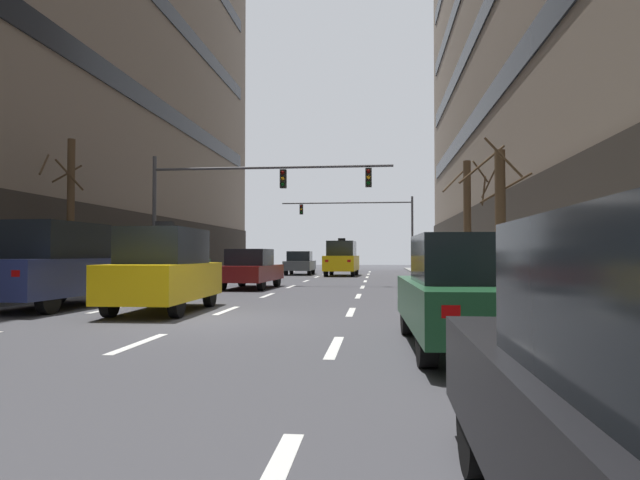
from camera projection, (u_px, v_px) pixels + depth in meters
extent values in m
plane|color=#424247|center=(201.00, 320.00, 11.51)|extent=(120.00, 120.00, 0.00)
cube|color=gray|center=(574.00, 322.00, 10.71)|extent=(2.83, 80.00, 0.14)
cube|color=silver|center=(108.00, 309.00, 13.82)|extent=(0.16, 2.00, 0.01)
cube|color=silver|center=(180.00, 295.00, 18.79)|extent=(0.16, 2.00, 0.01)
cube|color=silver|center=(221.00, 286.00, 23.76)|extent=(0.16, 2.00, 0.01)
cube|color=silver|center=(248.00, 281.00, 28.73)|extent=(0.16, 2.00, 0.01)
cube|color=silver|center=(267.00, 277.00, 33.70)|extent=(0.16, 2.00, 0.01)
cube|color=silver|center=(282.00, 274.00, 38.67)|extent=(0.16, 2.00, 0.01)
cube|color=silver|center=(293.00, 272.00, 43.64)|extent=(0.16, 2.00, 0.01)
cube|color=silver|center=(139.00, 343.00, 8.53)|extent=(0.16, 2.00, 0.01)
cube|color=silver|center=(227.00, 310.00, 13.50)|extent=(0.16, 2.00, 0.01)
cube|color=silver|center=(267.00, 295.00, 18.47)|extent=(0.16, 2.00, 0.01)
cube|color=silver|center=(291.00, 287.00, 23.44)|extent=(0.16, 2.00, 0.01)
cube|color=silver|center=(306.00, 281.00, 28.41)|extent=(0.16, 2.00, 0.01)
cube|color=silver|center=(317.00, 277.00, 33.38)|extent=(0.16, 2.00, 0.01)
cube|color=silver|center=(325.00, 274.00, 38.35)|extent=(0.16, 2.00, 0.01)
cube|color=silver|center=(331.00, 272.00, 43.32)|extent=(0.16, 2.00, 0.01)
cube|color=silver|center=(335.00, 347.00, 8.20)|extent=(0.16, 2.00, 0.01)
cube|color=silver|center=(351.00, 312.00, 13.17)|extent=(0.16, 2.00, 0.01)
cube|color=silver|center=(358.00, 296.00, 18.14)|extent=(0.16, 2.00, 0.01)
cube|color=silver|center=(363.00, 287.00, 23.11)|extent=(0.16, 2.00, 0.01)
cube|color=silver|center=(365.00, 281.00, 28.08)|extent=(0.16, 2.00, 0.01)
cube|color=silver|center=(367.00, 277.00, 33.05)|extent=(0.16, 2.00, 0.01)
cube|color=silver|center=(369.00, 274.00, 38.02)|extent=(0.16, 2.00, 0.01)
cube|color=silver|center=(370.00, 272.00, 42.99)|extent=(0.16, 2.00, 0.01)
cylinder|color=black|center=(168.00, 279.00, 23.88)|extent=(0.23, 0.65, 0.64)
cylinder|color=black|center=(202.00, 279.00, 23.68)|extent=(0.23, 0.65, 0.64)
cylinder|color=black|center=(141.00, 282.00, 21.27)|extent=(0.23, 0.65, 0.64)
cylinder|color=black|center=(179.00, 282.00, 21.08)|extent=(0.23, 0.65, 0.64)
cube|color=#1E512D|center=(173.00, 270.00, 22.49)|extent=(1.87, 4.31, 0.88)
cube|color=black|center=(173.00, 248.00, 22.51)|extent=(1.61, 2.56, 0.88)
cube|color=white|center=(178.00, 265.00, 24.66)|extent=(0.20, 0.08, 0.14)
cube|color=red|center=(135.00, 267.00, 20.49)|extent=(0.20, 0.08, 0.14)
cube|color=white|center=(205.00, 265.00, 24.50)|extent=(0.20, 0.08, 0.14)
cube|color=red|center=(167.00, 267.00, 20.33)|extent=(0.20, 0.08, 0.14)
cylinder|color=black|center=(154.00, 295.00, 14.62)|extent=(0.23, 0.63, 0.63)
cylinder|color=black|center=(210.00, 295.00, 14.50)|extent=(0.23, 0.63, 0.63)
cylinder|color=black|center=(110.00, 303.00, 12.06)|extent=(0.23, 0.63, 0.63)
cylinder|color=black|center=(177.00, 304.00, 11.93)|extent=(0.23, 0.63, 0.63)
cube|color=yellow|center=(164.00, 281.00, 13.29)|extent=(1.86, 4.23, 0.86)
cube|color=black|center=(165.00, 246.00, 13.31)|extent=(1.59, 2.51, 0.86)
cube|color=white|center=(170.00, 272.00, 15.39)|extent=(0.19, 0.08, 0.13)
cube|color=red|center=(100.00, 279.00, 11.29)|extent=(0.19, 0.08, 0.13)
cube|color=white|center=(212.00, 272.00, 15.29)|extent=(0.19, 0.08, 0.13)
cube|color=red|center=(157.00, 279.00, 11.19)|extent=(0.19, 0.08, 0.13)
cube|color=black|center=(165.00, 225.00, 13.32)|extent=(0.42, 0.20, 0.17)
cylinder|color=black|center=(332.00, 270.00, 36.79)|extent=(0.26, 0.70, 0.70)
cylinder|color=black|center=(356.00, 270.00, 36.55)|extent=(0.26, 0.70, 0.70)
cylinder|color=black|center=(326.00, 271.00, 33.97)|extent=(0.26, 0.70, 0.70)
cylinder|color=black|center=(353.00, 271.00, 33.73)|extent=(0.26, 0.70, 0.70)
cube|color=yellow|center=(342.00, 263.00, 35.27)|extent=(2.11, 4.71, 0.95)
cube|color=black|center=(342.00, 248.00, 35.30)|extent=(1.79, 2.80, 0.95)
cube|color=white|center=(335.00, 260.00, 37.63)|extent=(0.21, 0.09, 0.15)
cube|color=red|center=(327.00, 261.00, 33.12)|extent=(0.21, 0.09, 0.15)
cube|color=white|center=(355.00, 260.00, 37.43)|extent=(0.21, 0.09, 0.15)
cube|color=red|center=(349.00, 261.00, 32.92)|extent=(0.21, 0.09, 0.15)
cube|color=black|center=(342.00, 240.00, 35.31)|extent=(0.47, 0.23, 0.19)
cylinder|color=black|center=(242.00, 279.00, 23.72)|extent=(0.24, 0.65, 0.64)
cylinder|color=black|center=(277.00, 279.00, 23.49)|extent=(0.24, 0.65, 0.64)
cylinder|color=black|center=(222.00, 282.00, 21.12)|extent=(0.24, 0.65, 0.64)
cylinder|color=black|center=(261.00, 282.00, 20.89)|extent=(0.24, 0.65, 0.64)
cube|color=maroon|center=(251.00, 273.00, 22.31)|extent=(1.98, 4.36, 0.62)
cube|color=black|center=(250.00, 257.00, 22.14)|extent=(1.64, 1.92, 0.66)
cube|color=white|center=(250.00, 269.00, 24.49)|extent=(0.20, 0.09, 0.14)
cube|color=red|center=(219.00, 272.00, 20.33)|extent=(0.20, 0.09, 0.14)
cube|color=white|center=(278.00, 269.00, 24.30)|extent=(0.20, 0.09, 0.14)
cube|color=red|center=(252.00, 272.00, 20.14)|extent=(0.20, 0.09, 0.14)
cylinder|color=black|center=(246.00, 270.00, 37.68)|extent=(0.24, 0.64, 0.63)
cylinder|color=black|center=(268.00, 270.00, 37.46)|extent=(0.24, 0.64, 0.63)
cylinder|color=black|center=(235.00, 271.00, 35.12)|extent=(0.24, 0.64, 0.63)
cylinder|color=black|center=(258.00, 271.00, 34.89)|extent=(0.24, 0.64, 0.63)
cube|color=white|center=(252.00, 266.00, 36.30)|extent=(1.94, 4.30, 0.61)
cube|color=black|center=(251.00, 256.00, 36.12)|extent=(1.61, 1.89, 0.65)
cube|color=white|center=(251.00, 264.00, 38.44)|extent=(0.20, 0.08, 0.13)
cube|color=red|center=(233.00, 265.00, 34.34)|extent=(0.20, 0.08, 0.13)
cube|color=white|center=(268.00, 264.00, 38.26)|extent=(0.20, 0.08, 0.13)
cube|color=red|center=(252.00, 265.00, 34.16)|extent=(0.20, 0.08, 0.13)
cylinder|color=black|center=(58.00, 291.00, 15.68)|extent=(0.26, 0.70, 0.69)
cylinder|color=black|center=(112.00, 291.00, 15.44)|extent=(0.26, 0.70, 0.69)
cylinder|color=black|center=(48.00, 300.00, 12.65)|extent=(0.26, 0.70, 0.69)
cube|color=navy|center=(54.00, 277.00, 14.18)|extent=(2.12, 4.68, 0.94)
cube|color=black|center=(54.00, 240.00, 14.20)|extent=(1.79, 2.79, 0.94)
cube|color=white|center=(81.00, 268.00, 16.52)|extent=(0.21, 0.09, 0.15)
cube|color=white|center=(122.00, 268.00, 16.32)|extent=(0.21, 0.09, 0.15)
cube|color=red|center=(17.00, 273.00, 11.85)|extent=(0.21, 0.09, 0.15)
cylinder|color=black|center=(292.00, 269.00, 38.55)|extent=(0.22, 0.64, 0.64)
cylinder|color=black|center=(313.00, 269.00, 38.41)|extent=(0.22, 0.64, 0.64)
cylinder|color=black|center=(286.00, 271.00, 35.95)|extent=(0.22, 0.64, 0.64)
cylinder|color=black|center=(309.00, 271.00, 35.82)|extent=(0.22, 0.64, 0.64)
cube|color=#474C51|center=(300.00, 265.00, 37.19)|extent=(1.85, 4.28, 0.62)
cube|color=black|center=(300.00, 256.00, 37.01)|extent=(1.58, 1.86, 0.66)
cube|color=white|center=(295.00, 263.00, 39.32)|extent=(0.19, 0.08, 0.14)
cube|color=red|center=(287.00, 264.00, 35.17)|extent=(0.19, 0.08, 0.14)
cube|color=white|center=(312.00, 263.00, 39.21)|extent=(0.19, 0.08, 0.14)
cube|color=red|center=(306.00, 264.00, 35.06)|extent=(0.19, 0.08, 0.14)
cylinder|color=black|center=(479.00, 426.00, 3.44)|extent=(0.21, 0.62, 0.62)
cube|color=white|center=(481.00, 343.00, 4.19)|extent=(0.19, 0.08, 0.13)
cylinder|color=black|center=(408.00, 315.00, 9.49)|extent=(0.24, 0.68, 0.67)
cylinder|color=black|center=(504.00, 316.00, 9.36)|extent=(0.24, 0.68, 0.67)
cylinder|color=black|center=(427.00, 340.00, 6.74)|extent=(0.24, 0.68, 0.67)
cylinder|color=black|center=(563.00, 342.00, 6.62)|extent=(0.24, 0.68, 0.67)
cube|color=#1E512D|center=(471.00, 304.00, 8.06)|extent=(2.01, 4.54, 0.65)
cube|color=black|center=(474.00, 259.00, 7.87)|extent=(1.69, 1.98, 0.69)
cube|color=white|center=(413.00, 287.00, 10.31)|extent=(0.21, 0.09, 0.14)
cube|color=red|center=(450.00, 311.00, 5.92)|extent=(0.21, 0.09, 0.14)
cube|color=white|center=(483.00, 287.00, 10.21)|extent=(0.21, 0.09, 0.14)
cube|color=red|center=(575.00, 312.00, 5.82)|extent=(0.21, 0.09, 0.14)
cylinder|color=#4C4C51|center=(154.00, 219.00, 25.18)|extent=(0.18, 0.18, 5.79)
cylinder|color=#4C4C51|center=(271.00, 168.00, 24.66)|extent=(10.97, 0.12, 0.12)
cube|color=black|center=(283.00, 179.00, 24.59)|extent=(0.28, 0.24, 0.84)
sphere|color=#4B0704|center=(283.00, 173.00, 24.46)|extent=(0.17, 0.17, 0.17)
sphere|color=orange|center=(283.00, 178.00, 24.45)|extent=(0.17, 0.17, 0.17)
sphere|color=#073E10|center=(283.00, 184.00, 24.45)|extent=(0.17, 0.17, 0.17)
cube|color=black|center=(369.00, 178.00, 24.19)|extent=(0.28, 0.24, 0.84)
sphere|color=#4B0704|center=(368.00, 171.00, 24.05)|extent=(0.17, 0.17, 0.17)
sphere|color=orange|center=(369.00, 177.00, 24.05)|extent=(0.17, 0.17, 0.17)
sphere|color=#073E10|center=(369.00, 183.00, 24.04)|extent=(0.17, 0.17, 0.17)
cylinder|color=#4C4C51|center=(412.00, 233.00, 44.82)|extent=(0.18, 0.18, 6.02)
cylinder|color=#4C4C51|center=(346.00, 203.00, 45.46)|extent=(10.85, 0.12, 0.12)
cube|color=black|center=(301.00, 209.00, 45.84)|extent=(0.28, 0.24, 0.84)
sphere|color=#4B0704|center=(301.00, 206.00, 45.71)|extent=(0.17, 0.17, 0.17)
sphere|color=orange|center=(301.00, 209.00, 45.70)|extent=(0.17, 0.17, 0.17)
sphere|color=#073E10|center=(301.00, 212.00, 45.70)|extent=(0.17, 0.17, 0.17)
cylinder|color=#4C3823|center=(71.00, 214.00, 19.63)|extent=(0.26, 0.26, 5.42)
cylinder|color=#42301E|center=(44.00, 164.00, 19.40)|extent=(0.80, 1.67, 1.02)
cylinder|color=#42301E|center=(69.00, 175.00, 19.24)|extent=(0.91, 0.45, 1.10)
cylinder|color=#42301E|center=(67.00, 174.00, 20.06)|extent=(0.78, 0.80, 0.77)
cylinder|color=#4C3823|center=(467.00, 223.00, 21.75)|extent=(0.30, 0.30, 4.99)
cylinder|color=#42301E|center=(489.00, 183.00, 21.81)|extent=(0.30, 1.79, 1.04)
cylinder|color=#42301E|center=(453.00, 181.00, 22.31)|extent=(1.01, 1.05, 1.00)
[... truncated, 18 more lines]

